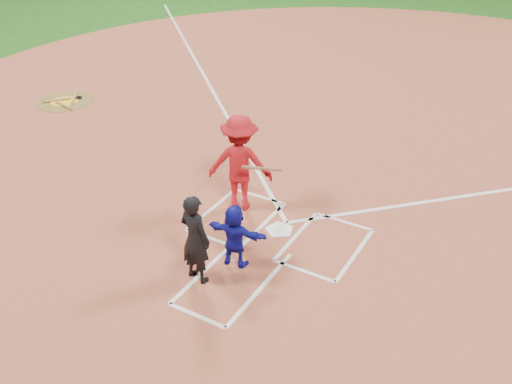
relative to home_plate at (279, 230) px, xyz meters
The scene contains 13 objects.
ground 0.02m from the home_plate, ahead, with size 120.00×120.00×0.00m, color #194A12.
home_plate_dirt 6.00m from the home_plate, 90.00° to the left, with size 28.00×28.00×0.01m, color #994732.
home_plate is the anchor object (origin of this frame).
on_deck_circle 9.20m from the home_plate, 162.52° to the left, with size 1.70×1.70×0.01m, color brown.
on_deck_logo 9.20m from the home_plate, 162.52° to the left, with size 0.80×0.80×0.00m, color yellow.
on_deck_bat_a 9.14m from the home_plate, 160.74° to the left, with size 0.06×0.06×0.84m, color #A6773D.
on_deck_bat_b 9.37m from the home_plate, 163.47° to the left, with size 0.06×0.06×0.84m, color #A3673B.
on_deck_bat_c 8.83m from the home_plate, 163.79° to the left, with size 0.06×0.06×0.84m, color olive.
bat_weight_donut 9.14m from the home_plate, 159.75° to the left, with size 0.19×0.19×0.05m, color black.
catcher 1.47m from the home_plate, 98.05° to the right, with size 1.12×0.36×1.21m, color #121497.
umpire 2.24m from the home_plate, 105.19° to the right, with size 0.60×0.40×1.66m, color black.
chalk_markings 5.29m from the home_plate, 90.00° to the left, with size 28.35×17.32×0.01m.
batter_at_plate 1.55m from the home_plate, 161.95° to the left, with size 1.65×1.20×2.04m.
Camera 1 is at (4.26, -8.24, 6.36)m, focal length 40.00 mm.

